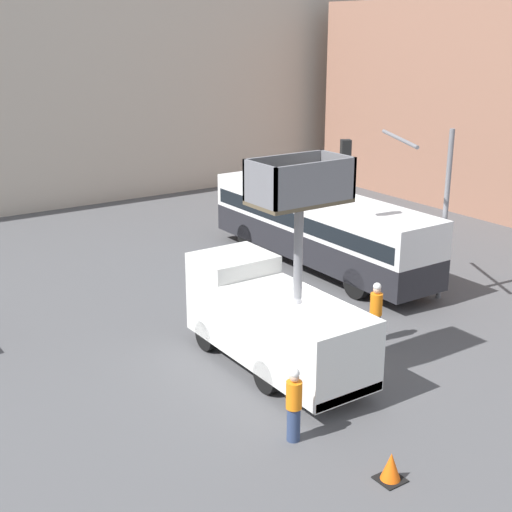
# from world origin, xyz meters

# --- Properties ---
(ground_plane) EXTENTS (120.00, 120.00, 0.00)m
(ground_plane) POSITION_xyz_m (0.00, 0.00, 0.00)
(ground_plane) COLOR #4C4C4F
(building_backdrop_far) EXTENTS (44.00, 10.00, 11.26)m
(building_backdrop_far) POSITION_xyz_m (0.00, 27.52, 5.63)
(building_backdrop_far) COLOR #BCB2A3
(building_backdrop_far) RESTS_ON ground_plane
(utility_truck) EXTENTS (2.50, 6.33, 6.20)m
(utility_truck) POSITION_xyz_m (-0.37, 1.05, 1.57)
(utility_truck) COLOR silver
(utility_truck) RESTS_ON ground_plane
(city_bus) EXTENTS (2.51, 11.40, 2.99)m
(city_bus) POSITION_xyz_m (6.35, 7.35, 1.78)
(city_bus) COLOR #232328
(city_bus) RESTS_ON ground_plane
(traffic_light_pole) EXTENTS (3.52, 3.27, 6.05)m
(traffic_light_pole) POSITION_xyz_m (6.58, 2.80, 4.12)
(traffic_light_pole) COLOR slate
(traffic_light_pole) RESTS_ON ground_plane
(road_worker_near_truck) EXTENTS (0.38, 0.38, 1.87)m
(road_worker_near_truck) POSITION_xyz_m (-2.15, -2.28, 0.94)
(road_worker_near_truck) COLOR navy
(road_worker_near_truck) RESTS_ON ground_plane
(road_worker_directing) EXTENTS (0.38, 0.38, 1.92)m
(road_worker_directing) POSITION_xyz_m (3.28, 0.75, 0.97)
(road_worker_directing) COLOR navy
(road_worker_directing) RESTS_ON ground_plane
(traffic_cone_near_truck) EXTENTS (0.58, 0.58, 0.66)m
(traffic_cone_near_truck) POSITION_xyz_m (-1.36, -4.70, 0.31)
(traffic_cone_near_truck) COLOR black
(traffic_cone_near_truck) RESTS_ON ground_plane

